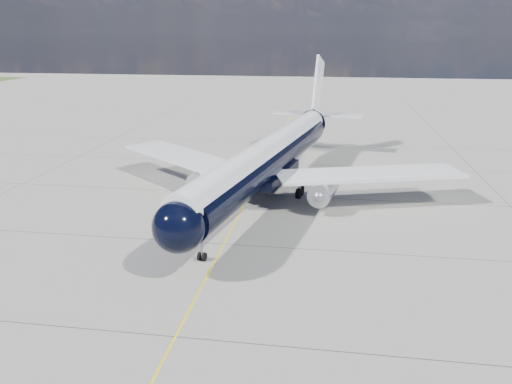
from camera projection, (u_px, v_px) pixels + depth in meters
ground at (256, 183)px, 65.32m from camera, size 320.00×320.00×0.00m
taxiway_centerline at (250, 194)px, 60.62m from camera, size 0.16×160.00×0.01m
main_airliner at (272, 156)px, 59.22m from camera, size 43.33×53.37×15.51m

